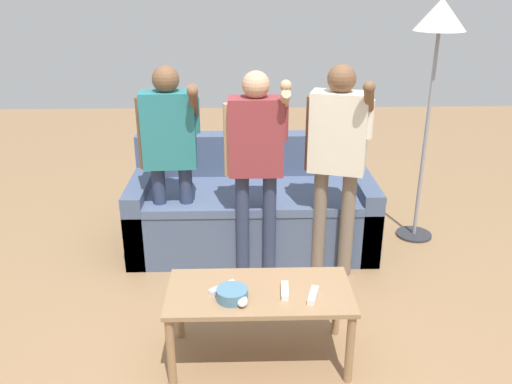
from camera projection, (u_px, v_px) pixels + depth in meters
The scene contains 12 objects.
ground_plane at pixel (250, 349), 2.98m from camera, with size 12.00×12.00×0.00m, color #93704C.
couch at pixel (252, 208), 4.10m from camera, with size 1.81×0.84×0.80m.
coffee_table at pixel (260, 300), 2.79m from camera, with size 0.97×0.46×0.43m.
snack_bowl at pixel (232, 294), 2.68m from camera, with size 0.16×0.16×0.06m, color teal.
game_remote_nunchuk at pixel (242, 301), 2.63m from camera, with size 0.06×0.09×0.05m.
floor_lamp at pixel (439, 32), 3.71m from camera, with size 0.36×0.36×1.82m.
player_left at pixel (170, 145), 3.57m from camera, with size 0.43×0.32×1.42m.
player_center at pixel (256, 152), 3.45m from camera, with size 0.42×0.27×1.41m.
player_right at pixel (338, 148), 3.43m from camera, with size 0.41×0.39×1.45m.
game_remote_wand_near at pixel (223, 288), 2.76m from camera, with size 0.15×0.13×0.03m.
game_remote_wand_far at pixel (285, 291), 2.73m from camera, with size 0.05×0.15×0.03m.
game_remote_wand_spare at pixel (313, 295), 2.69m from camera, with size 0.08×0.15×0.03m.
Camera 1 is at (-0.03, -2.43, 1.94)m, focal length 37.23 mm.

